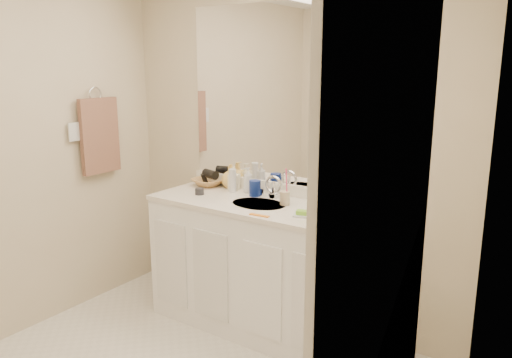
{
  "coord_description": "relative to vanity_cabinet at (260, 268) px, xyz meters",
  "views": [
    {
      "loc": [
        1.74,
        -1.57,
        1.76
      ],
      "look_at": [
        0.0,
        0.97,
        1.05
      ],
      "focal_mm": 35.0,
      "sensor_mm": 36.0,
      "label": 1
    }
  ],
  "objects": [
    {
      "name": "wall_back",
      "position": [
        0.0,
        0.28,
        0.77
      ],
      "size": [
        2.6,
        0.02,
        2.4
      ],
      "primitive_type": "cube",
      "color": "beige",
      "rests_on": "floor"
    },
    {
      "name": "wall_right",
      "position": [
        1.3,
        -1.02,
        0.77
      ],
      "size": [
        0.02,
        2.6,
        2.4
      ],
      "primitive_type": "cube",
      "color": "beige",
      "rests_on": "floor"
    },
    {
      "name": "vanity_cabinet",
      "position": [
        0.0,
        0.0,
        0.0
      ],
      "size": [
        1.5,
        0.55,
        0.85
      ],
      "primitive_type": "cube",
      "color": "white",
      "rests_on": "floor"
    },
    {
      "name": "countertop",
      "position": [
        0.0,
        0.0,
        0.44
      ],
      "size": [
        1.52,
        0.57,
        0.03
      ],
      "primitive_type": "cube",
      "color": "white",
      "rests_on": "vanity_cabinet"
    },
    {
      "name": "backsplash",
      "position": [
        0.0,
        0.26,
        0.5
      ],
      "size": [
        1.52,
        0.03,
        0.08
      ],
      "primitive_type": "cube",
      "color": "white",
      "rests_on": "countertop"
    },
    {
      "name": "sink_basin",
      "position": [
        0.0,
        -0.02,
        0.44
      ],
      "size": [
        0.37,
        0.37,
        0.02
      ],
      "primitive_type": "cylinder",
      "color": "#BDB9A5",
      "rests_on": "countertop"
    },
    {
      "name": "faucet",
      "position": [
        0.0,
        0.16,
        0.51
      ],
      "size": [
        0.02,
        0.02,
        0.11
      ],
      "primitive_type": "cylinder",
      "color": "silver",
      "rests_on": "countertop"
    },
    {
      "name": "mirror",
      "position": [
        0.0,
        0.27,
        1.14
      ],
      "size": [
        1.48,
        0.01,
        1.2
      ],
      "primitive_type": "cube",
      "color": "white",
      "rests_on": "wall_back"
    },
    {
      "name": "blue_mug",
      "position": [
        -0.13,
        0.13,
        0.51
      ],
      "size": [
        0.1,
        0.1,
        0.11
      ],
      "primitive_type": "cylinder",
      "rotation": [
        0.0,
        0.0,
        0.28
      ],
      "color": "navy",
      "rests_on": "countertop"
    },
    {
      "name": "tan_cup",
      "position": [
        0.15,
        0.06,
        0.5
      ],
      "size": [
        0.08,
        0.08,
        0.09
      ],
      "primitive_type": "cylinder",
      "rotation": [
        0.0,
        0.0,
        -0.28
      ],
      "color": "#CDB590",
      "rests_on": "countertop"
    },
    {
      "name": "toothbrush",
      "position": [
        0.16,
        0.06,
        0.6
      ],
      "size": [
        0.02,
        0.04,
        0.18
      ],
      "primitive_type": "cylinder",
      "rotation": [
        0.14,
        0.0,
        0.22
      ],
      "color": "#F74176",
      "rests_on": "tan_cup"
    },
    {
      "name": "mouthwash_bottle",
      "position": [
        0.37,
        0.07,
        0.54
      ],
      "size": [
        0.1,
        0.1,
        0.17
      ],
      "primitive_type": "cylinder",
      "rotation": [
        0.0,
        0.0,
        -0.38
      ],
      "color": "#0E9DAF",
      "rests_on": "countertop"
    },
    {
      "name": "soap_dish",
      "position": [
        0.37,
        -0.1,
        0.46
      ],
      "size": [
        0.12,
        0.11,
        0.01
      ],
      "primitive_type": "cube",
      "rotation": [
        0.0,
        0.0,
        0.32
      ],
      "color": "silver",
      "rests_on": "countertop"
    },
    {
      "name": "green_soap",
      "position": [
        0.37,
        -0.1,
        0.48
      ],
      "size": [
        0.08,
        0.06,
        0.02
      ],
      "primitive_type": "cube",
      "rotation": [
        0.0,
        0.0,
        0.26
      ],
      "color": "#82CE32",
      "rests_on": "soap_dish"
    },
    {
      "name": "orange_comb",
      "position": [
        0.15,
        -0.24,
        0.46
      ],
      "size": [
        0.13,
        0.04,
        0.01
      ],
      "primitive_type": "cube",
      "rotation": [
        0.0,
        0.0,
        0.08
      ],
      "color": "orange",
      "rests_on": "countertop"
    },
    {
      "name": "dark_jar",
      "position": [
        -0.47,
        -0.06,
        0.48
      ],
      "size": [
        0.07,
        0.07,
        0.04
      ],
      "primitive_type": "cylinder",
      "rotation": [
        0.0,
        0.0,
        0.07
      ],
      "color": "#26252B",
      "rests_on": "countertop"
    },
    {
      "name": "extra_white_bottle",
      "position": [
        -0.32,
        0.12,
        0.54
      ],
      "size": [
        0.07,
        0.07,
        0.17
      ],
      "primitive_type": "cylinder",
      "rotation": [
        0.0,
        0.0,
        -0.38
      ],
      "color": "silver",
      "rests_on": "countertop"
    },
    {
      "name": "soap_bottle_white",
      "position": [
        -0.22,
        0.18,
        0.54
      ],
      "size": [
        0.09,
        0.09,
        0.18
      ],
      "primitive_type": "imported",
      "rotation": [
        0.0,
        0.0,
        -0.4
      ],
      "color": "silver",
      "rests_on": "countertop"
    },
    {
      "name": "soap_bottle_cream",
      "position": [
        -0.36,
        0.19,
        0.54
      ],
      "size": [
        0.1,
        0.1,
        0.17
      ],
      "primitive_type": "imported",
      "rotation": [
        0.0,
        0.0,
        0.33
      ],
      "color": "#FFF7CF",
      "rests_on": "countertop"
    },
    {
      "name": "soap_bottle_yellow",
      "position": [
        -0.41,
        0.22,
        0.54
      ],
      "size": [
        0.17,
        0.17,
        0.17
      ],
      "primitive_type": "imported",
      "rotation": [
        0.0,
        0.0,
        0.3
      ],
      "color": "#F7C960",
      "rests_on": "countertop"
    },
    {
      "name": "wicker_basket",
      "position": [
        -0.58,
        0.18,
        0.48
      ],
      "size": [
        0.26,
        0.26,
        0.06
      ],
      "primitive_type": "imported",
      "rotation": [
        0.0,
        0.0,
        -0.15
      ],
      "color": "#B48248",
      "rests_on": "countertop"
    },
    {
      "name": "hair_dryer",
      "position": [
        -0.56,
        0.18,
        0.54
      ],
      "size": [
        0.14,
        0.1,
        0.06
      ],
      "primitive_type": "cylinder",
      "rotation": [
        0.0,
        1.57,
        -0.27
      ],
      "color": "black",
      "rests_on": "wicker_basket"
    },
    {
      "name": "towel_ring",
      "position": [
        -1.27,
        -0.25,
        1.12
      ],
      "size": [
        0.01,
        0.11,
        0.11
      ],
      "primitive_type": "torus",
      "rotation": [
        0.0,
        1.57,
        0.0
      ],
      "color": "silver",
      "rests_on": "wall_left"
    },
    {
      "name": "hand_towel",
      "position": [
        -1.25,
        -0.25,
        0.82
      ],
      "size": [
        0.04,
        0.32,
        0.55
      ],
      "primitive_type": "cube",
      "color": "brown",
      "rests_on": "towel_ring"
    },
    {
      "name": "switch_plate",
      "position": [
        -1.27,
        -0.45,
        0.88
      ],
      "size": [
        0.01,
        0.08,
        0.13
      ],
      "primitive_type": "cube",
      "color": "silver",
      "rests_on": "wall_left"
    },
    {
      "name": "door",
      "position": [
        1.29,
        -1.32,
        0.57
      ],
      "size": [
        0.02,
        0.82,
        2.0
      ],
      "primitive_type": "cube",
      "color": "silver",
      "rests_on": "floor"
    }
  ]
}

